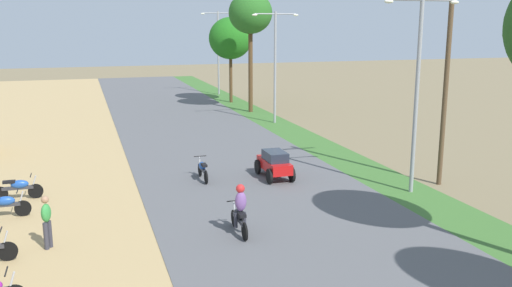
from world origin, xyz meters
name	(u,v)px	position (x,y,z in m)	size (l,w,h in m)	color
parked_motorbike_fifth	(4,204)	(-9.20, 20.59, 0.55)	(1.80, 0.54, 0.94)	black
parked_motorbike_sixth	(18,187)	(-8.92, 22.61, 0.55)	(1.80, 0.54, 0.94)	black
pedestrian_on_shoulder	(47,219)	(-7.63, 17.35, 0.96)	(0.39, 0.43, 1.62)	#33333D
median_tree_third	(250,14)	(5.62, 40.33, 7.22)	(3.18, 3.18, 8.75)	#4C351E
median_tree_fourth	(230,38)	(5.54, 45.73, 5.34)	(3.56, 3.56, 7.02)	#4C351E
streetlamp_near	(417,82)	(5.80, 19.05, 4.41)	(3.16, 0.20, 7.53)	gray
streetlamp_mid	(275,59)	(5.80, 35.37, 4.27)	(3.16, 0.20, 7.26)	gray
streetlamp_far	(218,47)	(5.80, 51.12, 4.43)	(3.16, 0.20, 7.57)	gray
utility_pole_near	(447,69)	(7.61, 19.77, 4.80)	(1.80, 0.20, 9.22)	brown
car_sedan_red	(274,163)	(1.27, 22.49, 0.74)	(1.10, 2.26, 1.19)	red
motorbike_foreground_rider	(240,211)	(-1.92, 16.70, 0.86)	(0.54, 1.80, 1.66)	black
motorbike_ahead_second	(203,168)	(-1.73, 23.14, 0.57)	(0.54, 1.80, 0.94)	black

